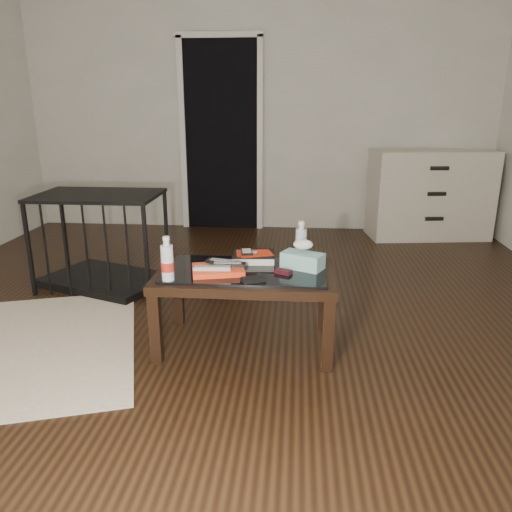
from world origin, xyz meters
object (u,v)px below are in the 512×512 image
(textbook, at_px, (254,257))
(tissue_box, at_px, (303,261))
(pet_crate, at_px, (103,256))
(water_bottle_right, at_px, (301,241))
(water_bottle_left, at_px, (167,259))
(coffee_table, at_px, (245,280))
(dresser, at_px, (430,194))

(textbook, xyz_separation_m, tissue_box, (0.29, -0.11, 0.02))
(pet_crate, distance_m, water_bottle_right, 1.70)
(textbook, bearing_deg, water_bottle_right, 3.54)
(water_bottle_left, xyz_separation_m, water_bottle_right, (0.70, 0.41, 0.00))
(coffee_table, relative_size, pet_crate, 0.95)
(water_bottle_right, distance_m, tissue_box, 0.17)
(pet_crate, bearing_deg, water_bottle_left, -33.04)
(coffee_table, height_order, dresser, dresser)
(pet_crate, relative_size, water_bottle_left, 4.43)
(coffee_table, distance_m, textbook, 0.19)
(water_bottle_right, bearing_deg, textbook, -172.45)
(tissue_box, bearing_deg, textbook, -175.45)
(dresser, distance_m, textbook, 2.92)
(textbook, bearing_deg, water_bottle_left, -142.68)
(coffee_table, xyz_separation_m, textbook, (0.03, 0.17, 0.09))
(water_bottle_left, bearing_deg, water_bottle_right, 30.24)
(coffee_table, bearing_deg, textbook, 79.02)
(coffee_table, height_order, textbook, textbook)
(dresser, relative_size, tissue_box, 5.45)
(water_bottle_left, distance_m, tissue_box, 0.76)
(coffee_table, height_order, water_bottle_right, water_bottle_right)
(dresser, bearing_deg, water_bottle_right, -126.43)
(tissue_box, bearing_deg, water_bottle_right, 120.18)
(pet_crate, bearing_deg, tissue_box, -8.47)
(pet_crate, relative_size, water_bottle_right, 4.43)
(textbook, xyz_separation_m, water_bottle_right, (0.28, 0.04, 0.10))
(pet_crate, bearing_deg, water_bottle_right, -4.13)
(coffee_table, height_order, water_bottle_left, water_bottle_left)
(textbook, bearing_deg, dresser, 52.45)
(water_bottle_left, bearing_deg, textbook, 41.33)
(coffee_table, xyz_separation_m, pet_crate, (-1.20, 0.91, -0.17))
(coffee_table, distance_m, water_bottle_left, 0.48)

